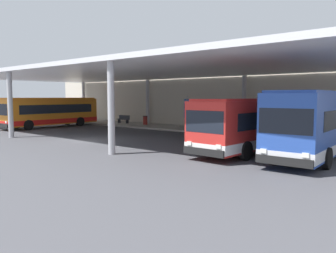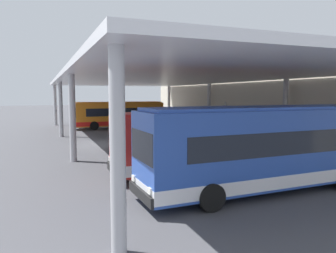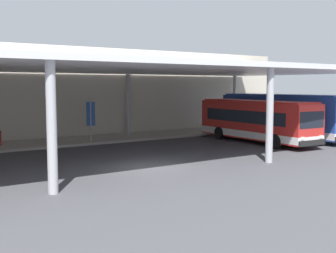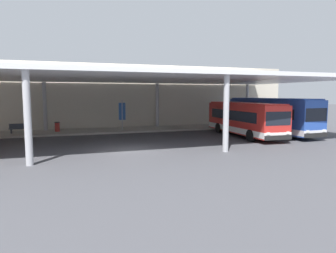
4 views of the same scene
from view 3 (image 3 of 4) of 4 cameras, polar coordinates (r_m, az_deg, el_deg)
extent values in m
plane|color=#47474C|center=(22.71, -2.22, -5.41)|extent=(200.00, 200.00, 0.00)
cube|color=#A39E93|center=(33.12, -13.10, -1.96)|extent=(42.00, 4.50, 0.18)
cube|color=beige|center=(35.91, -15.12, 4.37)|extent=(48.00, 1.60, 7.44)
cube|color=silver|center=(27.14, -8.51, 7.76)|extent=(40.00, 17.00, 0.30)
cylinder|color=#B2B2B7|center=(17.43, -15.16, -0.18)|extent=(0.40, 0.40, 5.25)
cylinder|color=#B2B2B7|center=(24.41, 13.32, 1.42)|extent=(0.40, 0.40, 5.25)
cylinder|color=#B2B2B7|center=(37.10, -5.26, 2.87)|extent=(0.40, 0.40, 5.25)
cylinder|color=#B2B2B7|center=(44.42, 8.80, 3.25)|extent=(0.40, 0.40, 5.25)
cube|color=red|center=(33.05, 11.60, 0.86)|extent=(2.99, 10.51, 2.70)
cube|color=white|center=(33.14, 11.57, -0.86)|extent=(3.01, 10.53, 0.50)
cube|color=black|center=(33.14, 11.43, 1.40)|extent=(2.94, 8.64, 0.90)
cube|color=black|center=(29.50, 18.47, 0.84)|extent=(2.30, 0.23, 1.10)
cube|color=black|center=(29.59, 18.52, -2.07)|extent=(2.45, 0.28, 0.36)
cube|color=red|center=(32.97, 11.65, 3.31)|extent=(2.77, 10.08, 0.12)
cube|color=yellow|center=(29.46, 18.48, 2.43)|extent=(1.75, 0.20, 0.28)
cube|color=white|center=(28.87, 17.38, -1.52)|extent=(0.28, 0.09, 0.20)
cube|color=white|center=(30.25, 19.62, -1.28)|extent=(0.28, 0.09, 0.20)
cylinder|color=black|center=(30.03, 14.06, -1.94)|extent=(0.33, 1.01, 1.00)
cylinder|color=black|center=(31.82, 17.15, -1.61)|extent=(0.33, 1.01, 1.00)
cylinder|color=black|center=(34.52, 6.83, -0.87)|extent=(0.33, 1.01, 1.00)
cylinder|color=black|center=(36.09, 9.88, -0.64)|extent=(0.33, 1.01, 1.00)
cube|color=#284CA8|center=(36.06, 14.86, 1.49)|extent=(2.82, 11.27, 3.10)
cube|color=silver|center=(36.16, 14.82, -0.41)|extent=(2.85, 11.29, 0.50)
cube|color=black|center=(36.13, 14.69, 1.97)|extent=(2.81, 9.25, 0.90)
cube|color=#2A50B0|center=(35.99, 14.92, 4.04)|extent=(2.61, 10.81, 0.12)
cylinder|color=black|center=(33.11, 18.12, -1.37)|extent=(0.31, 1.01, 1.00)
cylinder|color=black|center=(35.12, 20.47, -1.07)|extent=(0.31, 1.01, 1.00)
cylinder|color=black|center=(37.30, 9.95, -0.45)|extent=(0.31, 1.01, 1.00)
cylinder|color=black|center=(39.09, 12.45, -0.23)|extent=(0.31, 1.01, 1.00)
cylinder|color=#B2B2B7|center=(32.79, -10.21, 0.99)|extent=(0.12, 0.12, 3.20)
cube|color=#285199|center=(32.75, -10.21, 1.66)|extent=(0.70, 0.04, 1.80)
camera|label=1|loc=(32.95, 48.86, 1.88)|focal=35.91mm
camera|label=2|loc=(40.92, 34.77, 4.19)|focal=34.67mm
camera|label=4|loc=(7.78, 67.48, -0.59)|focal=32.12mm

